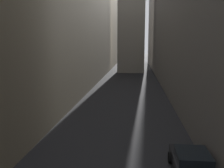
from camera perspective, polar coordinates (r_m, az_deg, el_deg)
The scene contains 4 objects.
ground_plane at distance 39.59m, azimuth 3.49°, elevation -0.94°, with size 264.00×264.00×0.00m, color #232326.
building_block_left at distance 43.64m, azimuth -14.41°, elevation 13.83°, with size 15.43×108.00×21.38m, color gray.
building_block_right at distance 42.72m, azimuth 21.87°, elevation 14.15°, with size 14.76×108.00×22.25m, color slate.
parked_car_right_far at distance 14.43m, azimuth 17.76°, elevation -16.91°, with size 2.06×4.40×1.42m.
Camera 1 is at (1.42, 9.06, 7.00)m, focal length 40.23 mm.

